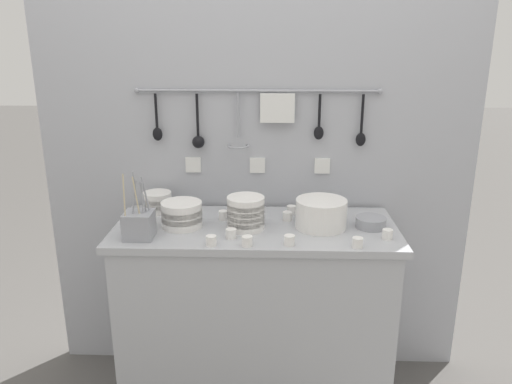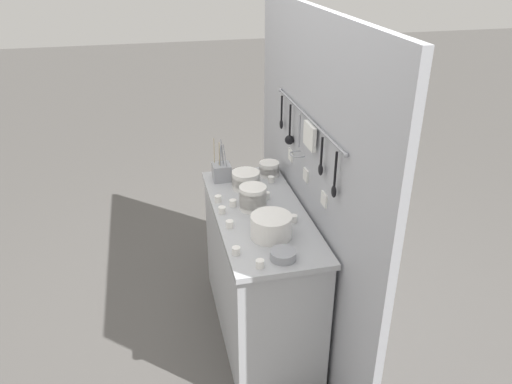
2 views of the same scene
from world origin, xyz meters
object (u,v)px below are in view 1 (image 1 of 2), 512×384
(plate_stack, at_px, (321,214))
(steel_mixing_bowl, at_px, (371,222))
(cup_beside_plates, at_px, (180,208))
(cup_by_caddy, at_px, (223,215))
(cup_back_left, at_px, (289,240))
(cup_centre, at_px, (291,210))
(bowl_stack_tall_left, at_px, (182,214))
(cup_front_left, at_px, (231,234))
(cutlery_caddy, at_px, (139,224))
(bowl_stack_back_corner, at_px, (158,202))
(cup_back_right, at_px, (287,216))
(cup_front_right, at_px, (211,241))
(cup_mid_row, at_px, (358,243))
(cup_edge_near, at_px, (247,241))
(cup_edge_far, at_px, (387,234))
(bowl_stack_wide_centre, at_px, (246,213))

(plate_stack, bearing_deg, steel_mixing_bowl, 2.56)
(plate_stack, height_order, cup_beside_plates, plate_stack)
(plate_stack, distance_m, cup_by_caddy, 0.42)
(cup_back_left, bearing_deg, cup_centre, 86.84)
(bowl_stack_tall_left, height_order, cup_front_left, bowl_stack_tall_left)
(cutlery_caddy, xyz_separation_m, cup_front_left, (0.36, 0.00, -0.04))
(bowl_stack_tall_left, xyz_separation_m, plate_stack, (0.58, 0.01, 0.01))
(bowl_stack_back_corner, xyz_separation_m, cup_back_right, (0.58, -0.10, -0.03))
(cup_back_right, bearing_deg, cup_centre, 76.15)
(steel_mixing_bowl, bearing_deg, cup_front_right, -161.47)
(cup_mid_row, relative_size, cup_beside_plates, 1.00)
(bowl_stack_tall_left, bearing_deg, cup_front_right, -53.32)
(cup_edge_near, distance_m, cup_front_left, 0.10)
(bowl_stack_tall_left, relative_size, plate_stack, 0.80)
(bowl_stack_tall_left, bearing_deg, cup_edge_far, -7.41)
(bowl_stack_tall_left, xyz_separation_m, cup_edge_near, (0.28, -0.19, -0.03))
(cutlery_caddy, relative_size, cup_front_right, 6.56)
(steel_mixing_bowl, xyz_separation_m, cup_front_right, (-0.64, -0.21, -0.00))
(cup_edge_near, height_order, cup_edge_far, same)
(plate_stack, xyz_separation_m, cup_by_caddy, (-0.41, 0.08, -0.04))
(bowl_stack_wide_centre, distance_m, cup_front_right, 0.22)
(bowl_stack_back_corner, xyz_separation_m, cup_front_right, (0.29, -0.38, -0.03))
(plate_stack, height_order, cup_edge_near, plate_stack)
(cup_edge_near, distance_m, cup_centre, 0.40)
(cup_front_right, bearing_deg, cup_edge_near, 0.00)
(cup_mid_row, bearing_deg, bowl_stack_back_corner, 155.80)
(bowl_stack_wide_centre, relative_size, cup_front_left, 3.74)
(cup_edge_near, distance_m, cup_by_caddy, 0.31)
(cutlery_caddy, bearing_deg, bowl_stack_back_corner, 89.25)
(plate_stack, xyz_separation_m, cutlery_caddy, (-0.72, -0.14, -0.00))
(cup_by_caddy, xyz_separation_m, cup_front_left, (0.05, -0.21, 0.00))
(bowl_stack_wide_centre, distance_m, cup_beside_plates, 0.36)
(bowl_stack_wide_centre, xyz_separation_m, cup_back_right, (0.17, 0.10, -0.05))
(cup_edge_far, relative_size, cup_beside_plates, 1.00)
(cup_front_left, bearing_deg, bowl_stack_wide_centre, 63.42)
(cup_front_left, bearing_deg, cup_back_left, -14.63)
(cutlery_caddy, xyz_separation_m, cup_front_right, (0.29, -0.07, -0.04))
(cup_beside_plates, xyz_separation_m, cup_front_left, (0.25, -0.29, 0.00))
(cup_front_right, distance_m, cup_beside_plates, 0.41)
(bowl_stack_back_corner, bearing_deg, cup_centre, -1.63)
(cutlery_caddy, distance_m, cup_back_left, 0.59)
(bowl_stack_wide_centre, height_order, cup_edge_far, bowl_stack_wide_centre)
(cup_beside_plates, bearing_deg, cup_mid_row, -26.29)
(bowl_stack_tall_left, xyz_separation_m, cup_front_left, (0.21, -0.12, -0.03))
(cup_by_caddy, height_order, cup_beside_plates, same)
(bowl_stack_tall_left, bearing_deg, cup_by_caddy, 28.34)
(cup_back_right, bearing_deg, cup_back_left, -89.83)
(cup_edge_near, distance_m, cup_front_right, 0.14)
(steel_mixing_bowl, xyz_separation_m, cup_back_right, (-0.34, 0.06, -0.00))
(bowl_stack_tall_left, relative_size, cup_front_right, 4.13)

